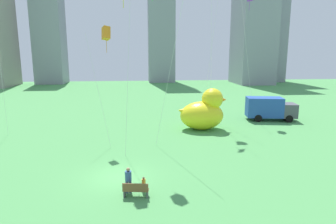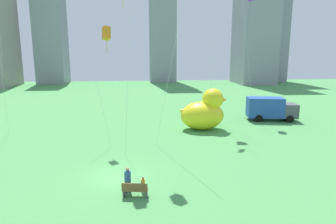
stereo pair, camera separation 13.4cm
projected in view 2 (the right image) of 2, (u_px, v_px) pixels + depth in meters
ground_plane at (118, 177)px, 20.11m from camera, size 140.00×140.00×0.00m
park_bench at (135, 190)px, 17.25m from camera, size 1.55×0.67×0.90m
person_adult at (128, 179)px, 17.75m from camera, size 0.39×0.39×1.58m
person_child at (143, 184)px, 17.86m from camera, size 0.24×0.24×0.97m
giant_inflatable_duck at (204, 112)px, 32.29m from camera, size 5.43×3.49×4.50m
box_truck at (270, 109)px, 36.67m from camera, size 6.21×3.27×2.85m
city_skyline at (162, 23)px, 79.10m from camera, size 81.12×19.35×39.61m
kite_orange at (106, 34)px, 26.10m from camera, size 2.17×2.33×10.59m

